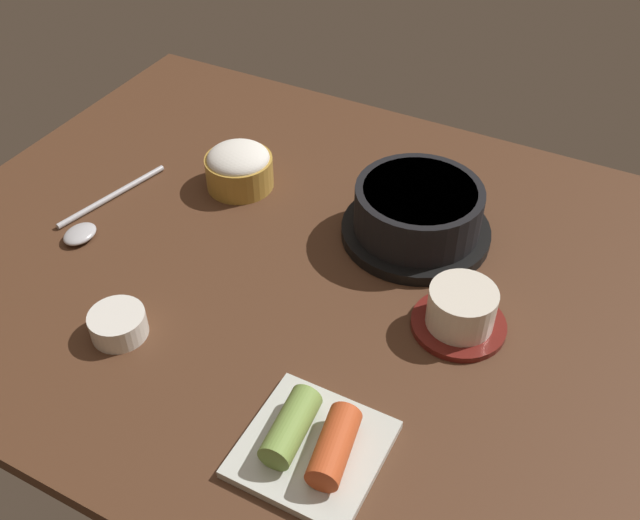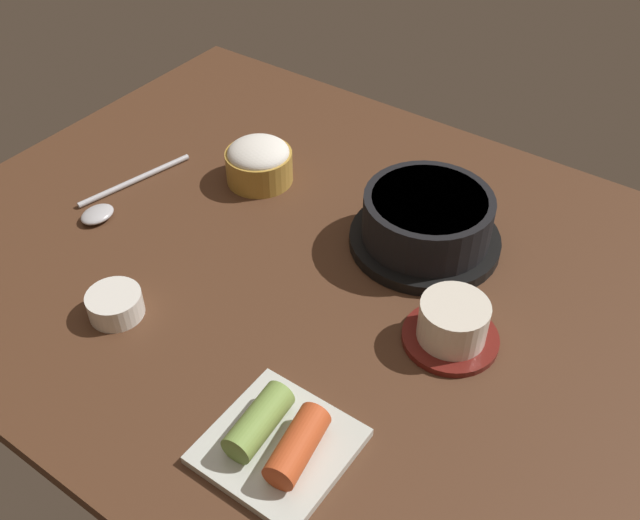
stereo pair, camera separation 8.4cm
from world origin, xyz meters
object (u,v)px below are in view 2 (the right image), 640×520
object	(u,v)px
kimchi_plate	(278,440)
spoon	(111,202)
side_bowl_near	(115,304)
stone_pot	(427,222)
rice_bowl	(259,161)
tea_cup_with_saucer	(453,324)

from	to	relation	value
kimchi_plate	spoon	world-z (taller)	kimchi_plate
kimchi_plate	spoon	bearing A→B (deg)	157.84
side_bowl_near	spoon	size ratio (longest dim) A/B	0.32
stone_pot	spoon	bearing A→B (deg)	-155.68
spoon	side_bowl_near	bearing A→B (deg)	-40.65
stone_pot	rice_bowl	xyz separation A→B (cm)	(-25.76, -1.04, -0.58)
rice_bowl	spoon	bearing A→B (deg)	-127.65
tea_cup_with_saucer	side_bowl_near	bearing A→B (deg)	-150.89
kimchi_plate	rice_bowl	bearing A→B (deg)	131.25
rice_bowl	tea_cup_with_saucer	bearing A→B (deg)	-17.69
stone_pot	kimchi_plate	world-z (taller)	stone_pot
tea_cup_with_saucer	spoon	distance (cm)	48.83
stone_pot	kimchi_plate	size ratio (longest dim) A/B	1.46
stone_pot	tea_cup_with_saucer	world-z (taller)	stone_pot
stone_pot	side_bowl_near	size ratio (longest dim) A/B	3.03
stone_pot	spoon	world-z (taller)	stone_pot
rice_bowl	side_bowl_near	bearing A→B (deg)	-83.93
spoon	stone_pot	bearing A→B (deg)	24.32
stone_pot	rice_bowl	world-z (taller)	stone_pot
stone_pot	tea_cup_with_saucer	bearing A→B (deg)	-50.74
stone_pot	side_bowl_near	bearing A→B (deg)	-126.26
tea_cup_with_saucer	spoon	xyz separation A→B (cm)	(-48.55, -4.79, -1.94)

